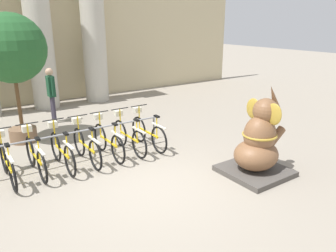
% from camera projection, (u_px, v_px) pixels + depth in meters
% --- Properties ---
extents(ground_plane, '(60.00, 60.00, 0.00)m').
position_uv_depth(ground_plane, '(151.00, 185.00, 6.69)').
color(ground_plane, gray).
extents(building_facade, '(20.00, 0.20, 6.00)m').
position_uv_depth(building_facade, '(32.00, 26.00, 12.50)').
color(building_facade, '#C6B78E').
rests_on(building_facade, ground_plane).
extents(column_middle, '(1.17, 1.17, 5.16)m').
position_uv_depth(column_middle, '(39.00, 37.00, 11.83)').
color(column_middle, '#BCB7A8').
rests_on(column_middle, ground_plane).
extents(column_right, '(1.17, 1.17, 5.16)m').
position_uv_depth(column_right, '(94.00, 35.00, 12.95)').
color(column_right, '#BCB7A8').
rests_on(column_right, ground_plane).
extents(bike_rack, '(4.00, 0.05, 0.77)m').
position_uv_depth(bike_rack, '(84.00, 136.00, 7.68)').
color(bike_rack, gray).
rests_on(bike_rack, ground_plane).
extents(bicycle_0, '(0.48, 1.73, 1.05)m').
position_uv_depth(bicycle_0, '(7.00, 163.00, 6.73)').
color(bicycle_0, black).
rests_on(bicycle_0, ground_plane).
extents(bicycle_1, '(0.48, 1.73, 1.05)m').
position_uv_depth(bicycle_1, '(35.00, 156.00, 7.06)').
color(bicycle_1, black).
rests_on(bicycle_1, ground_plane).
extents(bicycle_2, '(0.48, 1.73, 1.05)m').
position_uv_depth(bicycle_2, '(62.00, 150.00, 7.35)').
color(bicycle_2, black).
rests_on(bicycle_2, ground_plane).
extents(bicycle_3, '(0.48, 1.73, 1.05)m').
position_uv_depth(bicycle_3, '(86.00, 145.00, 7.65)').
color(bicycle_3, black).
rests_on(bicycle_3, ground_plane).
extents(bicycle_4, '(0.48, 1.73, 1.05)m').
position_uv_depth(bicycle_4, '(108.00, 140.00, 7.97)').
color(bicycle_4, black).
rests_on(bicycle_4, ground_plane).
extents(bicycle_5, '(0.48, 1.73, 1.05)m').
position_uv_depth(bicycle_5, '(129.00, 136.00, 8.28)').
color(bicycle_5, black).
rests_on(bicycle_5, ground_plane).
extents(bicycle_6, '(0.48, 1.73, 1.05)m').
position_uv_depth(bicycle_6, '(148.00, 132.00, 8.58)').
color(bicycle_6, black).
rests_on(bicycle_6, ground_plane).
extents(elephant_statue, '(1.31, 1.31, 1.96)m').
position_uv_depth(elephant_statue, '(259.00, 145.00, 7.02)').
color(elephant_statue, '#4C4742').
rests_on(elephant_statue, ground_plane).
extents(person_pedestrian, '(0.24, 0.47, 1.78)m').
position_uv_depth(person_pedestrian, '(51.00, 90.00, 10.45)').
color(person_pedestrian, '#383342').
rests_on(person_pedestrian, ground_plane).
extents(potted_tree, '(1.78, 1.78, 3.41)m').
position_uv_depth(potted_tree, '(11.00, 52.00, 8.35)').
color(potted_tree, brown).
rests_on(potted_tree, ground_plane).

